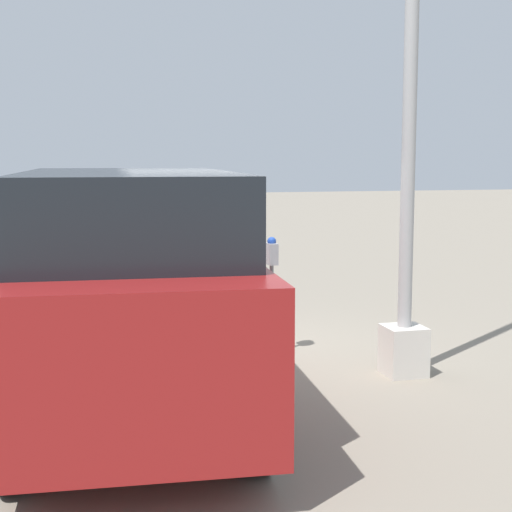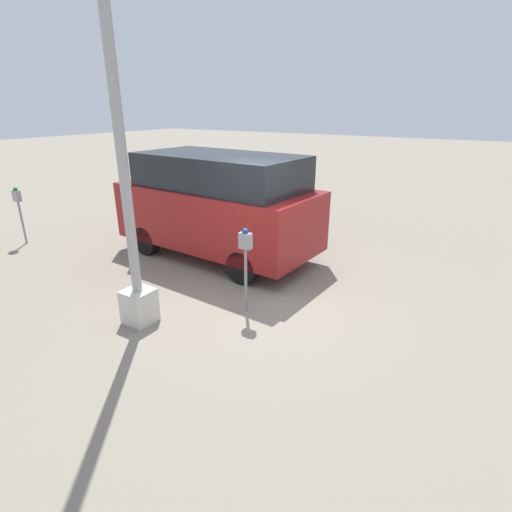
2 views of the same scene
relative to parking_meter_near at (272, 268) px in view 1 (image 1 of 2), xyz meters
The scene contains 4 objects.
ground_plane 1.18m from the parking_meter_near, 88.36° to the right, with size 80.00×80.00×0.00m, color gray.
parking_meter_near is the anchor object (origin of this frame).
lamp_post 2.10m from the parking_meter_near, 44.22° to the left, with size 0.44×0.44×6.91m.
parked_van 2.73m from the parking_meter_near, 43.33° to the right, with size 4.61×2.26×2.29m.
Camera 1 is at (9.09, -1.94, 2.45)m, focal length 55.00 mm.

